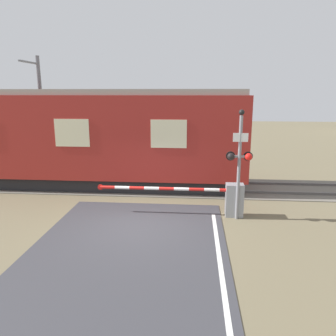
# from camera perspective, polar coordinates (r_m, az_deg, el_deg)

# --- Properties ---
(ground_plane) EXTENTS (80.00, 80.00, 0.00)m
(ground_plane) POSITION_cam_1_polar(r_m,az_deg,el_deg) (10.87, -5.07, -9.73)
(ground_plane) COLOR #6B6047
(track_bed) EXTENTS (36.00, 3.20, 0.13)m
(track_bed) POSITION_cam_1_polar(r_m,az_deg,el_deg) (14.97, -2.21, -3.16)
(track_bed) COLOR #666056
(track_bed) RESTS_ON ground_plane
(train) EXTENTS (14.24, 2.95, 4.33)m
(train) POSITION_cam_1_polar(r_m,az_deg,el_deg) (15.23, -14.31, 5.14)
(train) COLOR black
(train) RESTS_ON ground_plane
(crossing_barrier) EXTENTS (5.10, 0.44, 1.15)m
(crossing_barrier) POSITION_cam_1_polar(r_m,az_deg,el_deg) (11.50, 9.62, -5.20)
(crossing_barrier) COLOR gray
(crossing_barrier) RESTS_ON ground_plane
(signal_post) EXTENTS (0.87, 0.26, 3.67)m
(signal_post) POSITION_cam_1_polar(r_m,az_deg,el_deg) (10.94, 12.33, 1.57)
(signal_post) COLOR gray
(signal_post) RESTS_ON ground_plane
(catenary_pole) EXTENTS (0.20, 1.90, 6.01)m
(catenary_pole) POSITION_cam_1_polar(r_m,az_deg,el_deg) (18.63, -21.18, 8.96)
(catenary_pole) COLOR slate
(catenary_pole) RESTS_ON ground_plane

